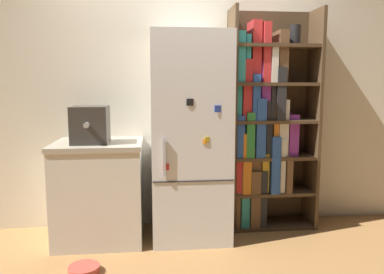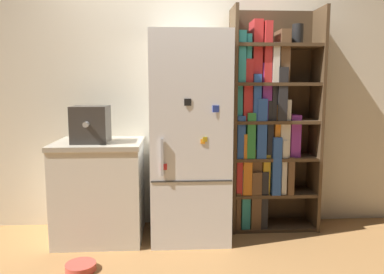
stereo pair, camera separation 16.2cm
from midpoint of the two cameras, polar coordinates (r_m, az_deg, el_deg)
ground_plane at (r=3.41m, az=-1.53°, el=-15.44°), size 16.00×16.00×0.00m
wall_back at (r=3.61m, az=-2.21°, el=7.07°), size 8.00×0.05×2.60m
refrigerator at (r=3.29m, az=-1.76°, el=-0.06°), size 0.67×0.67×1.79m
bookshelf at (r=3.57m, az=9.53°, el=1.40°), size 0.82×0.35×2.04m
kitchen_counter at (r=3.42m, az=-15.21°, el=-7.91°), size 0.75×0.66×0.87m
espresso_machine at (r=3.27m, az=-16.61°, el=1.80°), size 0.30×0.36×0.31m
pet_bowl at (r=2.99m, az=-17.71°, el=-18.64°), size 0.22×0.22×0.06m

